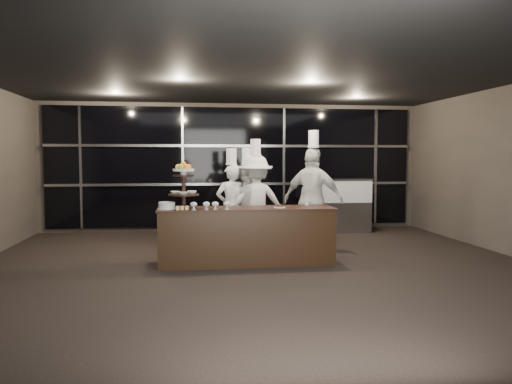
{
  "coord_description": "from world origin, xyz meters",
  "views": [
    {
      "loc": [
        -1.1,
        -6.85,
        1.73
      ],
      "look_at": [
        0.04,
        1.41,
        1.15
      ],
      "focal_mm": 35.0,
      "sensor_mm": 36.0,
      "label": 1
    }
  ],
  "objects": [
    {
      "name": "pastry_squares",
      "position": [
        -1.18,
        0.94,
        0.95
      ],
      "size": [
        0.2,
        0.13,
        0.05
      ],
      "color": "#FBD77A",
      "rests_on": "buffet_counter"
    },
    {
      "name": "display_stand",
      "position": [
        -1.16,
        1.11,
        1.34
      ],
      "size": [
        0.48,
        0.48,
        0.74
      ],
      "color": "black",
      "rests_on": "buffet_counter"
    },
    {
      "name": "chef_b",
      "position": [
        0.0,
        2.36,
        0.82
      ],
      "size": [
        0.98,
        0.92,
        1.91
      ],
      "color": "silver",
      "rests_on": "ground"
    },
    {
      "name": "layer_cake",
      "position": [
        -1.42,
        1.06,
        0.97
      ],
      "size": [
        0.3,
        0.3,
        0.11
      ],
      "color": "white",
      "rests_on": "buffet_counter"
    },
    {
      "name": "display_case",
      "position": [
        2.39,
        4.3,
        0.69
      ],
      "size": [
        1.39,
        0.61,
        1.24
      ],
      "color": "#A5A5AA",
      "rests_on": "ground"
    },
    {
      "name": "buffet_counter",
      "position": [
        -0.16,
        1.11,
        0.47
      ],
      "size": [
        2.84,
        0.74,
        0.92
      ],
      "color": "black",
      "rests_on": "ground"
    },
    {
      "name": "small_plate",
      "position": [
        0.38,
        1.01,
        0.94
      ],
      "size": [
        0.2,
        0.2,
        0.05
      ],
      "color": "white",
      "rests_on": "buffet_counter"
    },
    {
      "name": "chef_d",
      "position": [
        1.16,
        1.91,
        0.97
      ],
      "size": [
        1.18,
        1.03,
        2.21
      ],
      "color": "silver",
      "rests_on": "ground"
    },
    {
      "name": "chef_a",
      "position": [
        -0.29,
        2.33,
        0.83
      ],
      "size": [
        0.65,
        0.49,
        1.9
      ],
      "color": "silver",
      "rests_on": "ground"
    },
    {
      "name": "compotes",
      "position": [
        -0.74,
        0.89,
        1.0
      ],
      "size": [
        0.62,
        0.11,
        0.12
      ],
      "color": "silver",
      "rests_on": "buffet_counter"
    },
    {
      "name": "chef_c",
      "position": [
        0.16,
        2.31,
        0.89
      ],
      "size": [
        1.21,
        0.78,
        2.07
      ],
      "color": "silver",
      "rests_on": "ground"
    },
    {
      "name": "window_wall",
      "position": [
        0.0,
        4.94,
        1.5
      ],
      "size": [
        8.6,
        0.1,
        2.8
      ],
      "color": "black",
      "rests_on": "ground"
    },
    {
      "name": "chef_cup",
      "position": [
        0.91,
        1.36,
        0.96
      ],
      "size": [
        0.08,
        0.08,
        0.07
      ],
      "primitive_type": "cylinder",
      "color": "white",
      "rests_on": "buffet_counter"
    },
    {
      "name": "room",
      "position": [
        0.0,
        0.0,
        1.5
      ],
      "size": [
        10.0,
        10.0,
        10.0
      ],
      "color": "black",
      "rests_on": "ground"
    }
  ]
}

